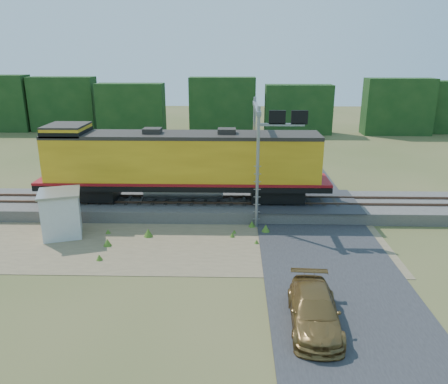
{
  "coord_description": "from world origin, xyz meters",
  "views": [
    {
      "loc": [
        2.01,
        -22.88,
        10.68
      ],
      "look_at": [
        1.37,
        3.0,
        2.4
      ],
      "focal_mm": 35.0,
      "sensor_mm": 36.0,
      "label": 1
    }
  ],
  "objects_px": {
    "signal_gantry": "(263,133)",
    "car": "(314,310)",
    "shed": "(61,213)",
    "locomotive": "(179,163)"
  },
  "relations": [
    {
      "from": "locomotive",
      "to": "shed",
      "type": "bearing_deg",
      "value": -146.11
    },
    {
      "from": "car",
      "to": "shed",
      "type": "bearing_deg",
      "value": 150.21
    },
    {
      "from": "locomotive",
      "to": "car",
      "type": "xyz_separation_m",
      "value": [
        7.1,
        -13.39,
        -2.8
      ]
    },
    {
      "from": "shed",
      "to": "signal_gantry",
      "type": "bearing_deg",
      "value": -1.03
    },
    {
      "from": "signal_gantry",
      "to": "car",
      "type": "relative_size",
      "value": 1.59
    },
    {
      "from": "shed",
      "to": "signal_gantry",
      "type": "distance_m",
      "value": 13.54
    },
    {
      "from": "shed",
      "to": "locomotive",
      "type": "bearing_deg",
      "value": 15.77
    },
    {
      "from": "locomotive",
      "to": "signal_gantry",
      "type": "xyz_separation_m",
      "value": [
        5.64,
        -0.68,
        2.22
      ]
    },
    {
      "from": "shed",
      "to": "car",
      "type": "relative_size",
      "value": 0.62
    },
    {
      "from": "signal_gantry",
      "to": "shed",
      "type": "bearing_deg",
      "value": -162.92
    }
  ]
}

